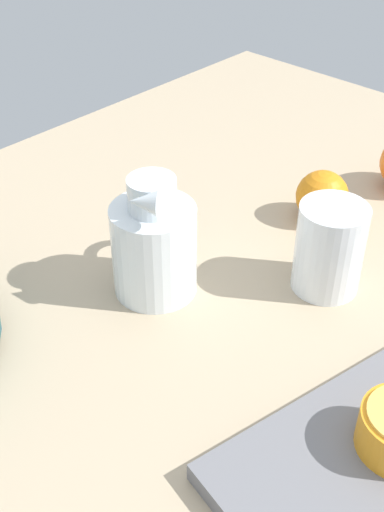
{
  "coord_description": "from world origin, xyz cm",
  "views": [
    {
      "loc": [
        -41.9,
        -39.67,
        49.91
      ],
      "look_at": [
        2.08,
        1.55,
        4.67
      ],
      "focal_mm": 45.77,
      "sensor_mm": 36.0,
      "label": 1
    }
  ],
  "objects": [
    {
      "name": "ground_plane",
      "position": [
        0.0,
        0.0,
        -1.5
      ],
      "size": [
        139.59,
        97.03,
        3.0
      ],
      "primitive_type": "cube",
      "color": "tan"
    },
    {
      "name": "juice_pitcher",
      "position": [
        -0.84,
        4.73,
        5.47
      ],
      "size": [
        12.66,
        10.32,
        15.76
      ],
      "color": "white",
      "rests_on": "ground_plane"
    },
    {
      "name": "juice_glass",
      "position": [
        13.2,
        -9.75,
        5.0
      ],
      "size": [
        7.98,
        7.98,
        11.02
      ],
      "color": "white",
      "rests_on": "ground_plane"
    },
    {
      "name": "loose_orange_1",
      "position": [
        25.0,
        -1.06,
        3.56
      ],
      "size": [
        7.12,
        7.12,
        7.12
      ],
      "primitive_type": "sphere",
      "color": "orange",
      "rests_on": "ground_plane"
    }
  ]
}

